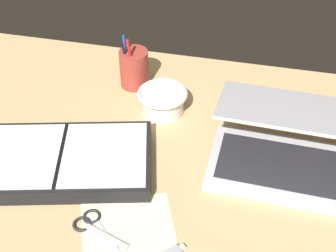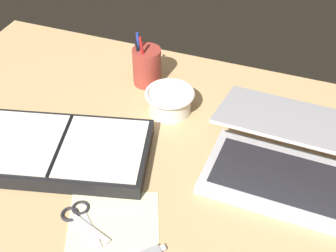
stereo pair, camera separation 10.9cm
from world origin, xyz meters
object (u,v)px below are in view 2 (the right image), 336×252
Objects in this scene: laptop at (283,158)px; pen_cup at (147,66)px; bowl at (170,101)px; scissors at (79,216)px; planner at (62,150)px.

laptop is 2.10× the size of pen_cup.
bowl is 1.01× the size of scissors.
scissors is at bearing -84.48° from pen_cup.
laptop reaches higher than bowl.
bowl is (-31.53, 12.47, -1.38)cm from laptop.
planner is 3.47× the size of scissors.
laptop is 51.14cm from planner.
pen_cup is 1.23× the size of scissors.
pen_cup reaches higher than planner.
bowl is 40.13cm from scissors.
pen_cup reaches higher than scissors.
scissors is (12.23, -14.48, -1.73)cm from planner.
pen_cup is at bearing 136.56° from bowl.
planner is (-7.45, -35.06, -3.46)cm from pen_cup.
pen_cup is 0.35× the size of planner.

